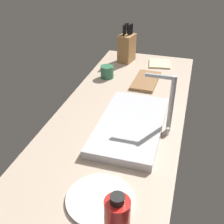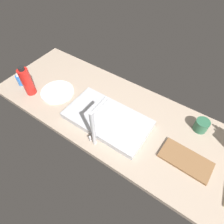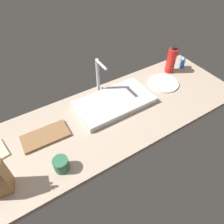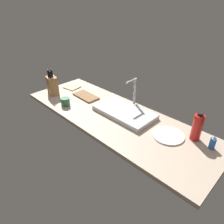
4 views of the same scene
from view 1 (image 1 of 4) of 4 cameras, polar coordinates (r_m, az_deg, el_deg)
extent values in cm
cube|color=tan|center=(150.83, 1.00, -2.11)|extent=(196.10, 67.92, 3.50)
cube|color=#B7BABF|center=(142.46, 3.78, -2.61)|extent=(56.59, 30.82, 4.24)
cylinder|color=#B7BABF|center=(136.45, 11.72, 1.36)|extent=(2.40, 2.40, 29.70)
cylinder|color=#B7BABF|center=(130.50, 9.51, 7.02)|extent=(2.00, 13.14, 2.00)
cylinder|color=#B7BABF|center=(140.48, 10.99, -3.84)|extent=(1.60, 1.60, 4.00)
cube|color=#9E7042|center=(217.92, 2.95, 12.59)|extent=(14.46, 12.01, 20.28)
cylinder|color=black|center=(217.08, 3.15, 16.38)|extent=(1.67, 1.67, 7.64)
cylinder|color=black|center=(215.94, 4.01, 16.26)|extent=(1.67, 1.67, 7.64)
cylinder|color=black|center=(215.79, 2.70, 16.29)|extent=(1.67, 1.67, 7.64)
cylinder|color=black|center=(213.94, 3.72, 16.12)|extent=(1.67, 1.67, 7.64)
cylinder|color=black|center=(213.03, 2.46, 16.09)|extent=(1.67, 1.67, 7.64)
cylinder|color=black|center=(212.32, 3.35, 16.01)|extent=(1.67, 1.67, 7.64)
cylinder|color=black|center=(211.21, 2.34, 15.95)|extent=(1.67, 1.67, 7.64)
cube|color=brown|center=(189.55, 6.79, 6.23)|extent=(29.89, 15.79, 1.80)
cylinder|color=black|center=(80.47, 1.09, -17.00)|extent=(4.18, 4.18, 2.20)
cylinder|color=white|center=(109.41, -2.45, -16.99)|extent=(25.05, 25.05, 1.20)
cube|color=beige|center=(217.99, 9.50, 9.51)|extent=(18.76, 17.55, 1.20)
cylinder|color=#2D6647|center=(193.14, -0.98, 8.02)|extent=(8.75, 8.75, 8.15)
camera|label=2|loc=(1.66, 36.48, 34.62)|focal=30.64mm
camera|label=3|loc=(2.13, -22.00, 36.72)|focal=33.28mm
camera|label=4|loc=(1.49, -76.59, 15.17)|focal=32.61mm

